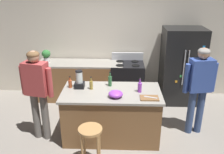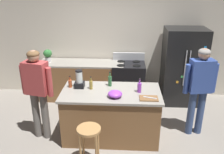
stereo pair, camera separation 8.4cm
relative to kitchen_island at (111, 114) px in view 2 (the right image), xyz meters
The scene contains 18 objects.
ground_plane 0.46m from the kitchen_island, ahead, with size 14.00×14.00×0.00m, color gray.
back_wall 2.14m from the kitchen_island, 90.00° to the left, with size 8.00×0.10×2.70m, color beige.
kitchen_island is the anchor object (origin of this frame).
back_counter_run 1.74m from the kitchen_island, 117.30° to the left, with size 2.00×0.64×0.92m.
refrigerator 2.20m from the kitchen_island, 43.97° to the left, with size 0.90×0.73×1.75m.
stove_range 1.56m from the kitchen_island, 78.14° to the left, with size 0.76×0.65×1.10m.
person_by_island_left 1.38m from the kitchen_island, behind, with size 0.60×0.30×1.66m.
person_by_sink_right 1.66m from the kitchen_island, ahead, with size 0.60×0.28×1.66m.
bar_stool 0.85m from the kitchen_island, 109.46° to the right, with size 0.36×0.36×0.69m.
potted_plant 2.30m from the kitchen_island, 135.60° to the left, with size 0.20×0.20×0.30m.
blender_appliance 0.84m from the kitchen_island, 166.23° to the left, with size 0.17×0.17×0.33m.
bottle_cooking_sauce 0.93m from the kitchen_island, 169.50° to the left, with size 0.06×0.06×0.22m.
bottle_soda 0.74m from the kitchen_island, ahead, with size 0.07×0.07×0.26m.
bottle_olive_oil 0.61m from the kitchen_island, 98.22° to the left, with size 0.07×0.07×0.28m.
bottle_vinegar 0.66m from the kitchen_island, 166.66° to the left, with size 0.06×0.06×0.24m.
mixing_bowl 0.56m from the kitchen_island, 69.51° to the right, with size 0.24×0.24×0.11m, color purple.
cutting_board 0.82m from the kitchen_island, 21.38° to the right, with size 0.30×0.20×0.02m, color brown.
chef_knife 0.85m from the kitchen_island, 20.78° to the right, with size 0.22×0.03×0.01m, color #B7BABF.
Camera 2 is at (0.23, -3.75, 2.70)m, focal length 38.33 mm.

